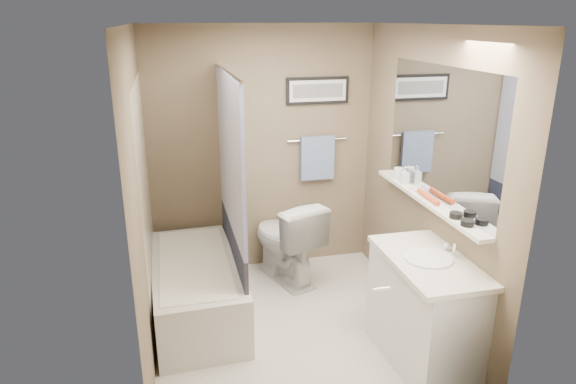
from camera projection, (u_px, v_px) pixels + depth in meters
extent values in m
plane|color=beige|center=(292.00, 329.00, 4.24)|extent=(2.50, 2.50, 0.00)
cube|color=silver|center=(293.00, 27.00, 3.48)|extent=(2.20, 2.50, 0.04)
cube|color=brown|center=(262.00, 153.00, 4.99)|extent=(2.20, 0.04, 2.40)
cube|color=brown|center=(348.00, 264.00, 2.72)|extent=(2.20, 0.04, 2.40)
cube|color=brown|center=(144.00, 203.00, 3.62)|extent=(0.04, 2.50, 2.40)
cube|color=brown|center=(424.00, 182.00, 4.09)|extent=(0.04, 2.50, 2.40)
cube|color=beige|center=(147.00, 206.00, 4.14)|extent=(0.02, 1.55, 2.00)
cylinder|color=silver|center=(227.00, 71.00, 3.96)|extent=(0.02, 1.55, 0.02)
cube|color=silver|center=(230.00, 153.00, 4.17)|extent=(0.03, 1.45, 1.28)
cube|color=#242B44|center=(234.00, 245.00, 4.43)|extent=(0.03, 1.45, 0.36)
cube|color=silver|center=(439.00, 134.00, 3.82)|extent=(0.02, 1.60, 1.00)
cube|color=silver|center=(427.00, 200.00, 3.98)|extent=(0.12, 1.60, 0.03)
cylinder|color=silver|center=(317.00, 140.00, 5.07)|extent=(0.60, 0.02, 0.02)
cube|color=#98B5DD|center=(317.00, 158.00, 5.11)|extent=(0.34, 0.05, 0.44)
cube|color=black|center=(318.00, 91.00, 4.93)|extent=(0.62, 0.02, 0.26)
cube|color=white|center=(318.00, 91.00, 4.91)|extent=(0.56, 0.00, 0.20)
cube|color=#595959|center=(318.00, 91.00, 4.91)|extent=(0.50, 0.00, 0.13)
cube|color=silver|center=(439.00, 287.00, 2.90)|extent=(0.80, 0.02, 2.00)
cylinder|color=silver|center=(381.00, 289.00, 2.87)|extent=(0.10, 0.02, 0.02)
cube|color=silver|center=(196.00, 289.00, 4.37)|extent=(0.76, 1.53, 0.50)
cube|color=white|center=(194.00, 263.00, 4.29)|extent=(0.56, 1.36, 0.02)
imported|color=silver|center=(285.00, 240.00, 4.94)|extent=(0.72, 0.93, 0.84)
cube|color=silver|center=(425.00, 313.00, 3.74)|extent=(0.56, 0.93, 0.80)
cube|color=silver|center=(429.00, 261.00, 3.60)|extent=(0.54, 0.96, 0.04)
cylinder|color=white|center=(428.00, 258.00, 3.59)|extent=(0.34, 0.34, 0.01)
cylinder|color=silver|center=(455.00, 250.00, 3.62)|extent=(0.02, 0.02, 0.10)
sphere|color=silver|center=(447.00, 246.00, 3.72)|extent=(0.05, 0.05, 0.05)
cylinder|color=black|center=(467.00, 223.00, 3.45)|extent=(0.09, 0.09, 0.04)
cylinder|color=black|center=(456.00, 215.00, 3.58)|extent=(0.09, 0.09, 0.04)
cylinder|color=#CE431D|center=(431.00, 199.00, 3.90)|extent=(0.05, 0.22, 0.04)
cylinder|color=#C3491B|center=(425.00, 195.00, 3.99)|extent=(0.04, 0.22, 0.04)
cube|color=pink|center=(415.00, 190.00, 4.15)|extent=(0.04, 0.16, 0.01)
cylinder|color=white|center=(398.00, 174.00, 4.44)|extent=(0.08, 0.08, 0.10)
imported|color=#999999|center=(405.00, 175.00, 4.32)|extent=(0.07, 0.07, 0.14)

